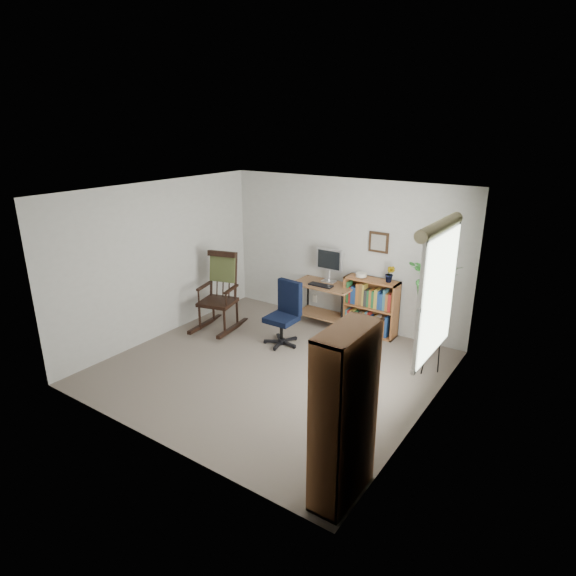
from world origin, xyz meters
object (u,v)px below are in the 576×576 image
Objects in this scene: office_chair at (281,314)px; tall_bookshelf at (344,416)px; desk at (324,305)px; rocking_chair at (217,292)px; low_bookshelf at (371,307)px.

office_chair is 3.19m from tall_bookshelf.
rocking_chair is at bearing -140.42° from desk.
tall_bookshelf reaches higher than desk.
office_chair is 0.60× the size of tall_bookshelf.
rocking_chair is 4.05m from tall_bookshelf.
tall_bookshelf reaches higher than rocking_chair.
tall_bookshelf is at bearing -46.94° from rocking_chair.
low_bookshelf is 3.64m from tall_bookshelf.
office_chair is at bearing -129.47° from low_bookshelf.
tall_bookshelf is (2.24, -2.25, 0.32)m from office_chair.
rocking_chair is at bearing -169.34° from office_chair.
desk is 1.03m from office_chair.
office_chair is 0.77× the size of rocking_chair.
desk is at bearing 122.63° from tall_bookshelf.
desk is 0.78× the size of rocking_chair.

